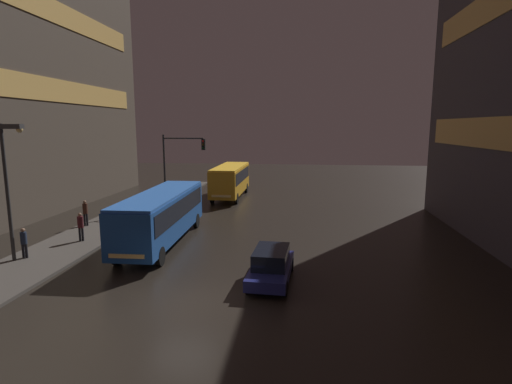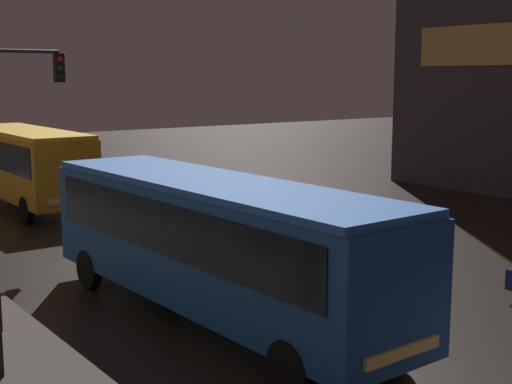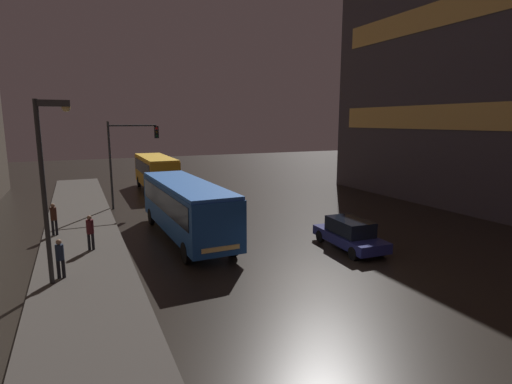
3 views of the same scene
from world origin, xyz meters
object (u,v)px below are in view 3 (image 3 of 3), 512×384
at_px(bus_far, 156,170).
at_px(car_taxi, 350,234).
at_px(bus_near, 186,204).
at_px(pedestrian_far, 60,256).
at_px(pedestrian_mid, 90,230).
at_px(pedestrian_near, 54,217).
at_px(street_lamp_sidewalk, 49,163).
at_px(traffic_light_main, 127,150).

xyz_separation_m(bus_far, car_taxi, (5.73, -21.35, -1.19)).
height_order(bus_near, car_taxi, bus_near).
bearing_deg(pedestrian_far, pedestrian_mid, -37.17).
bearing_deg(pedestrian_near, bus_far, 170.40).
distance_m(bus_far, street_lamp_sidewalk, 21.97).
bearing_deg(car_taxi, bus_near, -33.58).
bearing_deg(traffic_light_main, street_lamp_sidewalk, -107.84).
xyz_separation_m(bus_far, pedestrian_far, (-7.53, -19.99, -0.89)).
relative_size(pedestrian_far, traffic_light_main, 0.25).
bearing_deg(car_taxi, pedestrian_mid, -18.23).
height_order(pedestrian_mid, pedestrian_far, pedestrian_mid).
distance_m(pedestrian_near, pedestrian_far, 6.98).
bearing_deg(bus_far, traffic_light_main, 64.52).
bearing_deg(street_lamp_sidewalk, pedestrian_mid, 70.54).
relative_size(bus_far, traffic_light_main, 1.44).
relative_size(pedestrian_near, pedestrian_mid, 1.03).
distance_m(bus_near, street_lamp_sidewalk, 8.18).
bearing_deg(pedestrian_mid, car_taxi, 102.61).
height_order(traffic_light_main, street_lamp_sidewalk, street_lamp_sidewalk).
bearing_deg(bus_far, pedestrian_far, 69.50).
distance_m(pedestrian_mid, traffic_light_main, 10.94).
relative_size(bus_near, pedestrian_far, 6.62).
distance_m(bus_near, pedestrian_mid, 5.03).
height_order(bus_far, car_taxi, bus_far).
bearing_deg(pedestrian_near, pedestrian_mid, 47.69).
bearing_deg(street_lamp_sidewalk, traffic_light_main, 72.16).
bearing_deg(pedestrian_mid, pedestrian_near, -120.28).
height_order(car_taxi, street_lamp_sidewalk, street_lamp_sidewalk).
relative_size(pedestrian_far, street_lamp_sidewalk, 0.23).
xyz_separation_m(pedestrian_mid, street_lamp_sidewalk, (-1.33, -3.77, 3.71)).
distance_m(bus_near, pedestrian_near, 7.37).
bearing_deg(pedestrian_far, pedestrian_near, -12.75).
bearing_deg(pedestrian_far, traffic_light_main, -34.75).
relative_size(bus_far, car_taxi, 2.04).
bearing_deg(car_taxi, bus_far, -71.77).
distance_m(traffic_light_main, street_lamp_sidewalk, 14.47).
bearing_deg(car_taxi, street_lamp_sidewalk, -0.86).
distance_m(car_taxi, traffic_light_main, 17.57).
bearing_deg(bus_far, pedestrian_mid, 69.47).
height_order(bus_far, street_lamp_sidewalk, street_lamp_sidewalk).
bearing_deg(traffic_light_main, car_taxi, -58.79).
bearing_deg(street_lamp_sidewalk, bus_near, 34.67).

